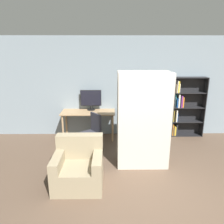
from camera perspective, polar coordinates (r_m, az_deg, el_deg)
The scene contains 9 objects.
ground_plane at distance 3.74m, azimuth 10.47°, elevation -23.21°, with size 16.00×16.00×0.00m, color brown.
wall_back at distance 6.06m, azimuth 5.64°, elevation 6.44°, with size 8.00×0.06×2.70m.
desk at distance 5.89m, azimuth -6.21°, elevation -0.81°, with size 1.42×0.60×0.75m.
monitor at distance 5.95m, azimuth -5.53°, elevation 3.38°, with size 0.56×0.22×0.55m.
office_chair at distance 5.20m, azimuth -5.48°, elevation -6.47°, with size 0.62×0.62×0.92m.
bookshelf at distance 6.35m, azimuth 18.31°, elevation 1.25°, with size 0.87×0.28×1.65m.
mattress_near at distance 4.31m, azimuth 8.49°, elevation -2.78°, with size 1.03×0.26×1.94m.
mattress_far at distance 4.68m, azimuth 7.76°, elevation -1.25°, with size 1.03×0.25×1.94m.
armchair at distance 4.07m, azimuth -8.66°, elevation -14.06°, with size 0.85×0.80×0.85m.
Camera 1 is at (-0.66, -2.84, 2.35)m, focal length 35.00 mm.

